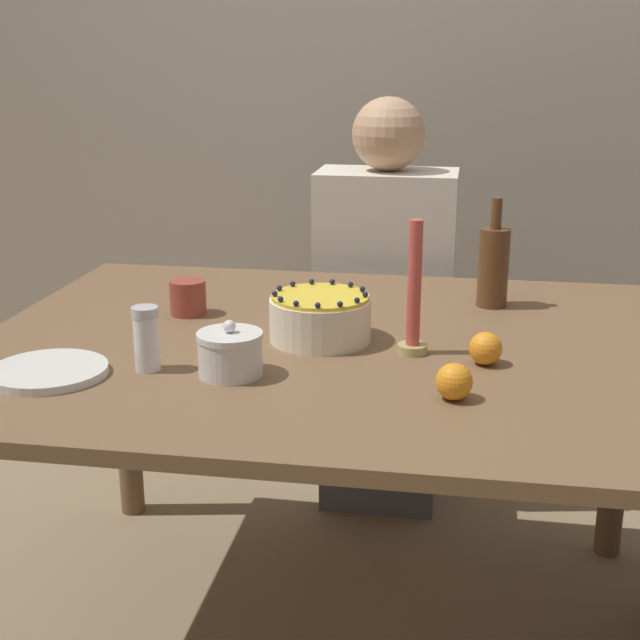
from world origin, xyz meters
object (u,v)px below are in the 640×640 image
object	(u,v)px
cake	(320,318)
sugar_shaker	(146,338)
candle	(414,300)
sugar_bowl	(230,353)
bottle	(493,265)
person_man_blue_shirt	(384,331)

from	to	relation	value
cake	sugar_shaker	world-z (taller)	sugar_shaker
candle	cake	bearing A→B (deg)	166.73
sugar_bowl	candle	distance (m)	0.38
cake	bottle	bearing A→B (deg)	42.44
candle	bottle	xyz separation A→B (m)	(0.16, 0.37, -0.01)
candle	sugar_shaker	bearing A→B (deg)	-159.59
cake	candle	size ratio (longest dim) A/B	0.78
sugar_bowl	sugar_shaker	size ratio (longest dim) A/B	1.00
sugar_bowl	candle	world-z (taller)	candle
sugar_bowl	cake	bearing A→B (deg)	60.36
bottle	sugar_bowl	bearing A→B (deg)	-131.25
person_man_blue_shirt	sugar_shaker	bearing A→B (deg)	70.69
cake	sugar_bowl	size ratio (longest dim) A/B	1.71
sugar_shaker	person_man_blue_shirt	size ratio (longest dim) A/B	0.10
cake	bottle	world-z (taller)	bottle
bottle	person_man_blue_shirt	size ratio (longest dim) A/B	0.21
person_man_blue_shirt	bottle	bearing A→B (deg)	122.92
sugar_bowl	candle	size ratio (longest dim) A/B	0.46
sugar_bowl	sugar_shaker	bearing A→B (deg)	179.53
cake	sugar_bowl	bearing A→B (deg)	-119.64
sugar_shaker	bottle	size ratio (longest dim) A/B	0.48
sugar_bowl	bottle	distance (m)	0.74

